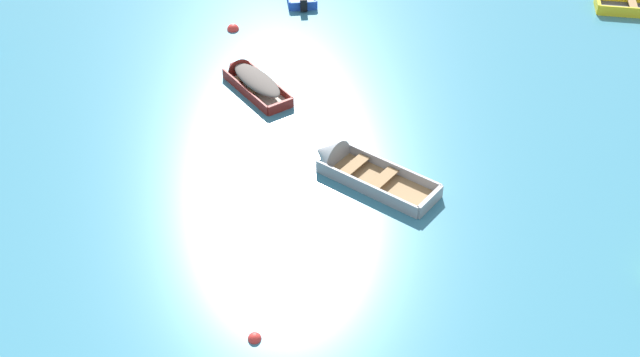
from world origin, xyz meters
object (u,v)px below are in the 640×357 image
at_px(rowboat_grey_near_camera, 348,165).
at_px(mooring_buoy_near_foreground, 255,339).
at_px(rowboat_maroon_far_right, 249,78).
at_px(mooring_buoy_far_field, 233,30).

relative_size(rowboat_grey_near_camera, mooring_buoy_near_foreground, 11.70).
xyz_separation_m(rowboat_maroon_far_right, mooring_buoy_far_field, (-0.69, 4.16, -0.29)).
bearing_deg(rowboat_grey_near_camera, mooring_buoy_far_field, 112.04).
relative_size(rowboat_maroon_far_right, mooring_buoy_far_field, 7.37).
xyz_separation_m(rowboat_grey_near_camera, mooring_buoy_near_foreground, (-2.87, -6.63, -0.19)).
height_order(rowboat_maroon_far_right, mooring_buoy_far_field, rowboat_maroon_far_right).
bearing_deg(rowboat_maroon_far_right, mooring_buoy_near_foreground, -88.99).
bearing_deg(rowboat_grey_near_camera, mooring_buoy_near_foreground, -113.37).
relative_size(rowboat_grey_near_camera, mooring_buoy_far_field, 8.44).
xyz_separation_m(rowboat_maroon_far_right, mooring_buoy_near_foreground, (0.21, -11.77, -0.29)).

